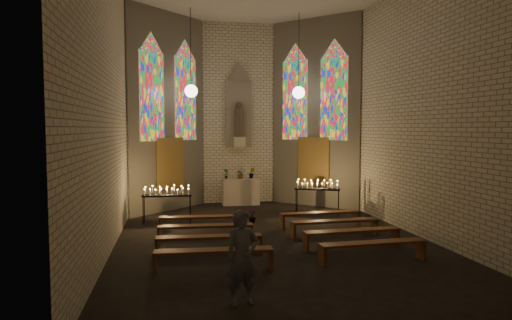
{
  "coord_description": "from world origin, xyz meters",
  "views": [
    {
      "loc": [
        -2.52,
        -11.73,
        2.93
      ],
      "look_at": [
        -0.1,
        1.6,
        1.98
      ],
      "focal_mm": 32.0,
      "sensor_mm": 36.0,
      "label": 1
    }
  ],
  "objects_px": {
    "aisle_flower_pot": "(252,216)",
    "votive_stand_left": "(167,193)",
    "altar": "(241,192)",
    "visitor": "(243,257)",
    "votive_stand_right": "(317,187)"
  },
  "relations": [
    {
      "from": "altar",
      "to": "visitor",
      "type": "xyz_separation_m",
      "value": [
        -1.41,
        -9.84,
        0.29
      ]
    },
    {
      "from": "votive_stand_left",
      "to": "visitor",
      "type": "bearing_deg",
      "value": -75.04
    },
    {
      "from": "aisle_flower_pot",
      "to": "altar",
      "type": "bearing_deg",
      "value": 87.81
    },
    {
      "from": "aisle_flower_pot",
      "to": "votive_stand_left",
      "type": "xyz_separation_m",
      "value": [
        -2.61,
        0.35,
        0.75
      ]
    },
    {
      "from": "altar",
      "to": "votive_stand_right",
      "type": "xyz_separation_m",
      "value": [
        2.27,
        -2.46,
        0.45
      ]
    },
    {
      "from": "altar",
      "to": "aisle_flower_pot",
      "type": "bearing_deg",
      "value": -92.19
    },
    {
      "from": "aisle_flower_pot",
      "to": "votive_stand_left",
      "type": "bearing_deg",
      "value": 172.28
    },
    {
      "from": "visitor",
      "to": "altar",
      "type": "bearing_deg",
      "value": 70.93
    },
    {
      "from": "altar",
      "to": "votive_stand_right",
      "type": "relative_size",
      "value": 0.91
    },
    {
      "from": "aisle_flower_pot",
      "to": "visitor",
      "type": "relative_size",
      "value": 0.25
    },
    {
      "from": "altar",
      "to": "votive_stand_right",
      "type": "height_order",
      "value": "votive_stand_right"
    },
    {
      "from": "aisle_flower_pot",
      "to": "visitor",
      "type": "bearing_deg",
      "value": -101.24
    },
    {
      "from": "visitor",
      "to": "votive_stand_right",
      "type": "bearing_deg",
      "value": 52.57
    },
    {
      "from": "aisle_flower_pot",
      "to": "votive_stand_right",
      "type": "distance_m",
      "value": 2.67
    },
    {
      "from": "altar",
      "to": "votive_stand_left",
      "type": "distance_m",
      "value": 4.09
    }
  ]
}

